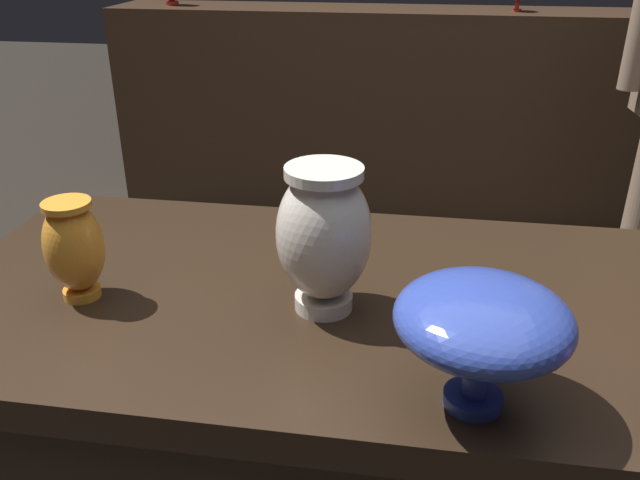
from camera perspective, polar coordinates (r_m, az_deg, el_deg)
display_plinth at (r=1.27m, az=-0.26°, el=-20.09°), size 1.20×0.64×0.80m
back_display_shelf at (r=3.18m, az=6.22°, el=10.68°), size 2.60×0.40×0.99m
vase_centerpiece at (r=0.92m, az=0.34°, el=0.50°), size 0.14×0.14×0.22m
vase_tall_behind at (r=1.03m, az=-20.81°, el=-0.56°), size 0.09×0.09×0.16m
vase_right_accent at (r=0.75m, az=14.10°, el=-7.01°), size 0.20×0.20×0.16m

